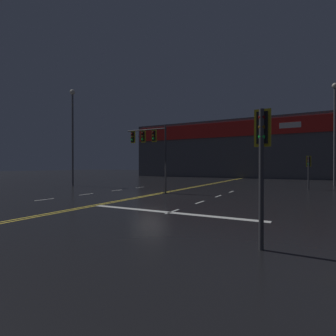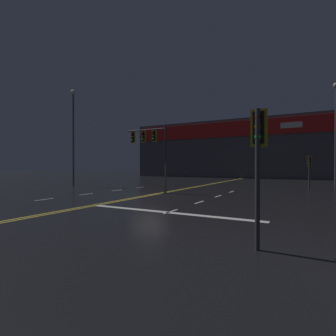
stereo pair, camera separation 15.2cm
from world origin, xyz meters
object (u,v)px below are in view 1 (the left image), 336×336
at_px(traffic_signal_median, 148,141).
at_px(streetlight_median_approach, 335,122).
at_px(streetlight_near_right, 73,125).
at_px(traffic_signal_corner_southeast, 262,146).
at_px(traffic_signal_corner_northeast, 309,165).

xyz_separation_m(traffic_signal_median, streetlight_median_approach, (14.15, 15.49, 2.76)).
xyz_separation_m(streetlight_near_right, streetlight_median_approach, (25.23, 13.51, 0.38)).
bearing_deg(traffic_signal_corner_southeast, traffic_signal_corner_northeast, 86.98).
xyz_separation_m(traffic_signal_median, traffic_signal_corner_northeast, (11.67, 8.96, -1.96)).
height_order(streetlight_near_right, streetlight_median_approach, streetlight_median_approach).
bearing_deg(streetlight_near_right, streetlight_median_approach, 28.17).
bearing_deg(traffic_signal_median, traffic_signal_corner_northeast, 37.51).
relative_size(traffic_signal_corner_northeast, streetlight_median_approach, 0.28).
xyz_separation_m(traffic_signal_median, traffic_signal_corner_southeast, (10.61, -11.07, -1.53)).
distance_m(traffic_signal_median, traffic_signal_corner_southeast, 15.41).
bearing_deg(traffic_signal_corner_northeast, streetlight_near_right, -162.95).
distance_m(traffic_signal_median, streetlight_median_approach, 21.16).
height_order(traffic_signal_corner_northeast, traffic_signal_corner_southeast, traffic_signal_corner_southeast).
relative_size(streetlight_near_right, streetlight_median_approach, 0.94).
xyz_separation_m(traffic_signal_corner_northeast, streetlight_near_right, (-22.76, -6.98, 4.34)).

